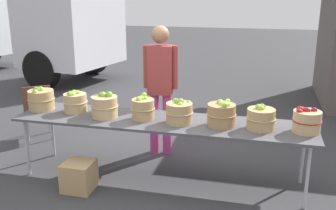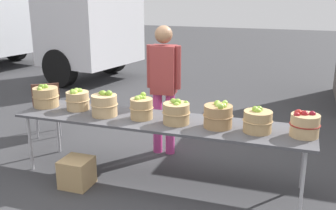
% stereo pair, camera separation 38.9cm
% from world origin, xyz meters
% --- Properties ---
extents(ground_plane, '(40.00, 40.00, 0.00)m').
position_xyz_m(ground_plane, '(0.00, 0.00, 0.00)').
color(ground_plane, '#38383A').
extents(market_table, '(3.50, 0.76, 0.75)m').
position_xyz_m(market_table, '(0.00, 0.00, 0.72)').
color(market_table, '#4C4C51').
rests_on(market_table, ground).
extents(apple_basket_green_0, '(0.34, 0.34, 0.30)m').
position_xyz_m(apple_basket_green_0, '(-1.60, 0.05, 0.89)').
color(apple_basket_green_0, tan).
rests_on(apple_basket_green_0, market_table).
extents(apple_basket_green_1, '(0.30, 0.30, 0.28)m').
position_xyz_m(apple_basket_green_1, '(-1.13, 0.06, 0.88)').
color(apple_basket_green_1, tan).
rests_on(apple_basket_green_1, market_table).
extents(apple_basket_green_2, '(0.33, 0.33, 0.31)m').
position_xyz_m(apple_basket_green_2, '(-0.69, -0.05, 0.89)').
color(apple_basket_green_2, tan).
rests_on(apple_basket_green_2, market_table).
extents(apple_basket_green_3, '(0.28, 0.28, 0.30)m').
position_xyz_m(apple_basket_green_3, '(-0.22, -0.01, 0.88)').
color(apple_basket_green_3, tan).
rests_on(apple_basket_green_3, market_table).
extents(apple_basket_green_4, '(0.32, 0.32, 0.29)m').
position_xyz_m(apple_basket_green_4, '(0.22, -0.04, 0.88)').
color(apple_basket_green_4, tan).
rests_on(apple_basket_green_4, market_table).
extents(apple_basket_green_5, '(0.33, 0.33, 0.31)m').
position_xyz_m(apple_basket_green_5, '(0.69, -0.02, 0.89)').
color(apple_basket_green_5, '#A87F51').
rests_on(apple_basket_green_5, market_table).
extents(apple_basket_green_6, '(0.32, 0.32, 0.28)m').
position_xyz_m(apple_basket_green_6, '(1.12, -0.02, 0.87)').
color(apple_basket_green_6, tan).
rests_on(apple_basket_green_6, market_table).
extents(apple_basket_red_0, '(0.31, 0.31, 0.28)m').
position_xyz_m(apple_basket_red_0, '(1.60, 0.00, 0.88)').
color(apple_basket_red_0, tan).
rests_on(apple_basket_red_0, market_table).
extents(vendor_adult, '(0.47, 0.26, 1.77)m').
position_xyz_m(vendor_adult, '(-0.22, 0.77, 1.04)').
color(vendor_adult, '#CC3F8C').
rests_on(vendor_adult, ground).
extents(folding_chair, '(0.56, 0.56, 0.86)m').
position_xyz_m(folding_chair, '(-2.17, 0.82, 0.51)').
color(folding_chair, brown).
rests_on(folding_chair, ground).
extents(produce_crate, '(0.34, 0.34, 0.34)m').
position_xyz_m(produce_crate, '(-0.85, -0.49, 0.17)').
color(produce_crate, tan).
rests_on(produce_crate, ground).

